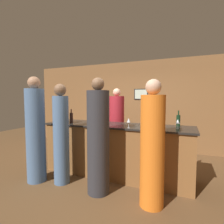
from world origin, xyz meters
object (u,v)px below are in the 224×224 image
Objects in this scene: guest_0 at (98,140)px; bartender at (117,127)px; guest_1 at (152,148)px; wine_bottle_0 at (178,120)px; wine_bottle_1 at (71,117)px; guest_3 at (36,133)px; guest_2 at (61,136)px.

bartender is at bearing 100.68° from guest_0.
guest_0 reaches higher than guest_1.
wine_bottle_0 is (1.53, -0.62, 0.32)m from bartender.
guest_1 reaches higher than wine_bottle_1.
guest_0 is at bearing 100.68° from bartender.
guest_1 is at bearing 1.68° from guest_3.
guest_3 is 2.77m from wine_bottle_0.
bartender is 6.09× the size of wine_bottle_1.
bartender is 6.10× the size of wine_bottle_0.
guest_2 is at bearing 177.01° from guest_0.
guest_2 reaches higher than bartender.
guest_0 is 1.31m from guest_3.
wine_bottle_1 is (-0.68, -1.03, 0.32)m from bartender.
wine_bottle_1 is (-0.19, 0.59, 0.29)m from guest_2.
wine_bottle_1 is at bearing 147.54° from guest_0.
bartender is 1.68m from wine_bottle_0.
guest_2 is at bearing 73.09° from bartender.
wine_bottle_0 is at bearing 26.41° from guest_2.
wine_bottle_1 is at bearing 108.02° from guest_2.
guest_3 is 0.82m from wine_bottle_1.
wine_bottle_0 is (2.02, 1.00, 0.29)m from guest_2.
bartender is 2.07m from guest_1.
guest_1 is at bearing -106.36° from wine_bottle_0.
bartender is 0.99× the size of guest_1.
guest_1 is at bearing 125.93° from bartender.
wine_bottle_1 is at bearing 66.42° from guest_3.
guest_2 is at bearing -71.98° from wine_bottle_1.
guest_1 is 1.71m from guest_2.
guest_1 is at bearing -18.94° from wine_bottle_1.
wine_bottle_0 and wine_bottle_1 have the same top height.
guest_2 is 0.93× the size of guest_3.
wine_bottle_1 is at bearing 56.26° from bartender.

